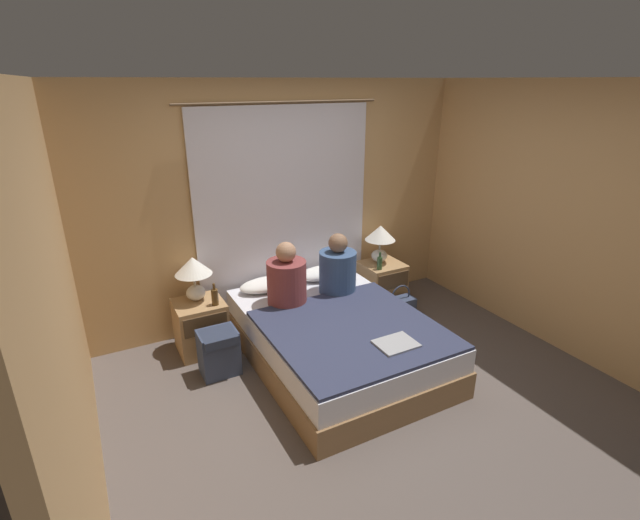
% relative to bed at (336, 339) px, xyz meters
% --- Properties ---
extents(ground_plane, '(16.00, 16.00, 0.00)m').
position_rel_bed_xyz_m(ground_plane, '(0.00, -0.60, -0.23)').
color(ground_plane, '#564C47').
extents(wall_back, '(4.22, 0.06, 2.50)m').
position_rel_bed_xyz_m(wall_back, '(0.00, 1.15, 1.02)').
color(wall_back, tan).
rests_on(wall_back, ground_plane).
extents(wall_left, '(0.06, 3.55, 2.50)m').
position_rel_bed_xyz_m(wall_left, '(-2.08, -0.60, 1.02)').
color(wall_left, tan).
rests_on(wall_left, ground_plane).
extents(wall_right, '(0.06, 3.55, 2.50)m').
position_rel_bed_xyz_m(wall_right, '(2.08, -0.60, 1.02)').
color(wall_right, tan).
rests_on(wall_right, ground_plane).
extents(curtain_panel, '(2.12, 0.02, 2.29)m').
position_rel_bed_xyz_m(curtain_panel, '(0.00, 1.09, 0.91)').
color(curtain_panel, silver).
rests_on(curtain_panel, ground_plane).
extents(bed, '(1.47, 2.07, 0.46)m').
position_rel_bed_xyz_m(bed, '(0.00, 0.00, 0.00)').
color(bed, olive).
rests_on(bed, ground_plane).
extents(nightstand_left, '(0.46, 0.44, 0.51)m').
position_rel_bed_xyz_m(nightstand_left, '(-1.06, 0.77, 0.03)').
color(nightstand_left, '#A87F51').
rests_on(nightstand_left, ground_plane).
extents(nightstand_right, '(0.46, 0.44, 0.51)m').
position_rel_bed_xyz_m(nightstand_right, '(1.06, 0.77, 0.03)').
color(nightstand_right, '#A87F51').
rests_on(nightstand_right, ground_plane).
extents(lamp_left, '(0.35, 0.35, 0.43)m').
position_rel_bed_xyz_m(lamp_left, '(-1.06, 0.85, 0.58)').
color(lamp_left, silver).
rests_on(lamp_left, nightstand_left).
extents(lamp_right, '(0.35, 0.35, 0.43)m').
position_rel_bed_xyz_m(lamp_right, '(1.06, 0.85, 0.58)').
color(lamp_right, silver).
rests_on(lamp_right, nightstand_right).
extents(pillow_left, '(0.60, 0.31, 0.12)m').
position_rel_bed_xyz_m(pillow_left, '(-0.32, 0.84, 0.29)').
color(pillow_left, white).
rests_on(pillow_left, bed).
extents(pillow_right, '(0.60, 0.31, 0.12)m').
position_rel_bed_xyz_m(pillow_right, '(0.32, 0.84, 0.29)').
color(pillow_right, white).
rests_on(pillow_right, bed).
extents(blanket_on_bed, '(1.41, 1.43, 0.03)m').
position_rel_bed_xyz_m(blanket_on_bed, '(0.00, -0.29, 0.25)').
color(blanket_on_bed, '#2D334C').
rests_on(blanket_on_bed, bed).
extents(person_left_in_bed, '(0.38, 0.38, 0.62)m').
position_rel_bed_xyz_m(person_left_in_bed, '(-0.28, 0.46, 0.48)').
color(person_left_in_bed, brown).
rests_on(person_left_in_bed, bed).
extents(person_right_in_bed, '(0.37, 0.37, 0.62)m').
position_rel_bed_xyz_m(person_right_in_bed, '(0.28, 0.46, 0.48)').
color(person_right_in_bed, '#38517A').
rests_on(person_right_in_bed, bed).
extents(beer_bottle_on_left_stand, '(0.06, 0.06, 0.22)m').
position_rel_bed_xyz_m(beer_bottle_on_left_stand, '(-0.93, 0.65, 0.37)').
color(beer_bottle_on_left_stand, '#513819').
rests_on(beer_bottle_on_left_stand, nightstand_left).
extents(beer_bottle_on_right_stand, '(0.06, 0.06, 0.20)m').
position_rel_bed_xyz_m(beer_bottle_on_right_stand, '(0.93, 0.65, 0.36)').
color(beer_bottle_on_right_stand, '#2D4C28').
rests_on(beer_bottle_on_right_stand, nightstand_right).
extents(laptop_on_bed, '(0.32, 0.26, 0.02)m').
position_rel_bed_xyz_m(laptop_on_bed, '(0.16, -0.68, 0.27)').
color(laptop_on_bed, '#9EA0A5').
rests_on(laptop_on_bed, blanket_on_bed).
extents(backpack_on_floor, '(0.33, 0.29, 0.42)m').
position_rel_bed_xyz_m(backpack_on_floor, '(-1.02, 0.31, 0.01)').
color(backpack_on_floor, '#333D56').
rests_on(backpack_on_floor, ground_plane).
extents(handbag_on_floor, '(0.33, 0.18, 0.39)m').
position_rel_bed_xyz_m(handbag_on_floor, '(1.05, 0.40, -0.10)').
color(handbag_on_floor, '#333D56').
rests_on(handbag_on_floor, ground_plane).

